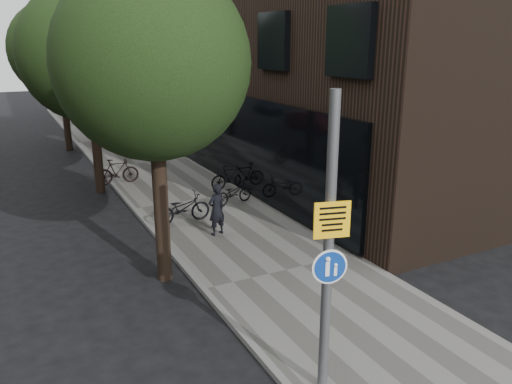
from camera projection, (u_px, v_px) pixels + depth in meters
ground at (360, 343)px, 9.91m from camera, size 120.00×120.00×0.00m
sidewalk at (195, 201)px, 18.51m from camera, size 4.50×60.00×0.12m
curb_edge at (135, 210)px, 17.53m from camera, size 0.15×60.00×0.13m
street_tree_near at (155, 71)px, 11.27m from camera, size 4.40×4.40×7.50m
street_tree_mid at (90, 59)px, 18.51m from camera, size 5.00×5.00×7.80m
street_tree_far at (60, 54)px, 26.17m from camera, size 5.00×5.00×7.80m
signpost at (328, 250)px, 7.76m from camera, size 0.57×0.18×4.99m
pedestrian at (217, 209)px, 14.94m from camera, size 0.67×0.53×1.60m
parked_bike_facade_near at (234, 193)px, 17.90m from camera, size 1.65×0.88×0.83m
parked_bike_facade_far at (230, 177)px, 19.70m from camera, size 1.64×0.50×0.98m
parked_bike_curb_near at (182, 208)px, 16.03m from camera, size 1.84×0.64×0.96m
parked_bike_curb_far at (117, 171)px, 20.41m from camera, size 1.74×0.51×1.04m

